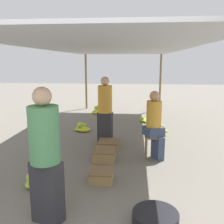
{
  "coord_description": "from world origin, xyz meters",
  "views": [
    {
      "loc": [
        0.55,
        -1.86,
        1.93
      ],
      "look_at": [
        0.0,
        3.81,
        0.78
      ],
      "focal_mm": 40.0,
      "sensor_mm": 36.0,
      "label": 1
    }
  ],
  "objects_px": {
    "banana_pile_right_1": "(148,120)",
    "vendor_foreground": "(45,155)",
    "banana_pile_left_1": "(97,110)",
    "crate_far": "(104,155)",
    "stool": "(153,140)",
    "basin_black": "(155,218)",
    "banana_pile_right_0": "(160,131)",
    "shopper_walking_mid": "(105,109)",
    "crate_near": "(109,144)",
    "banana_pile_left_0": "(82,128)",
    "crate_mid": "(102,176)",
    "banana_pile_left_2": "(37,180)",
    "vendor_seated": "(155,123)"
  },
  "relations": [
    {
      "from": "banana_pile_right_1",
      "to": "vendor_foreground",
      "type": "bearing_deg",
      "value": -105.19
    },
    {
      "from": "banana_pile_left_1",
      "to": "crate_far",
      "type": "distance_m",
      "value": 4.56
    },
    {
      "from": "stool",
      "to": "vendor_foreground",
      "type": "bearing_deg",
      "value": -122.35
    },
    {
      "from": "basin_black",
      "to": "banana_pile_right_0",
      "type": "xyz_separation_m",
      "value": [
        0.4,
        3.81,
        0.02
      ]
    },
    {
      "from": "crate_far",
      "to": "shopper_walking_mid",
      "type": "xyz_separation_m",
      "value": [
        -0.13,
        1.16,
        0.71
      ]
    },
    {
      "from": "crate_near",
      "to": "shopper_walking_mid",
      "type": "xyz_separation_m",
      "value": [
        -0.13,
        0.38,
        0.74
      ]
    },
    {
      "from": "basin_black",
      "to": "crate_far",
      "type": "relative_size",
      "value": 1.29
    },
    {
      "from": "banana_pile_right_1",
      "to": "crate_far",
      "type": "distance_m",
      "value": 3.51
    },
    {
      "from": "banana_pile_left_0",
      "to": "shopper_walking_mid",
      "type": "bearing_deg",
      "value": -50.35
    },
    {
      "from": "crate_mid",
      "to": "banana_pile_left_2",
      "type": "bearing_deg",
      "value": -165.53
    },
    {
      "from": "basin_black",
      "to": "banana_pile_left_1",
      "type": "relative_size",
      "value": 1.32
    },
    {
      "from": "vendor_seated",
      "to": "crate_near",
      "type": "relative_size",
      "value": 2.81
    },
    {
      "from": "banana_pile_left_1",
      "to": "crate_far",
      "type": "relative_size",
      "value": 0.98
    },
    {
      "from": "vendor_seated",
      "to": "crate_far",
      "type": "xyz_separation_m",
      "value": [
        -0.98,
        -0.25,
        -0.61
      ]
    },
    {
      "from": "crate_mid",
      "to": "shopper_walking_mid",
      "type": "relative_size",
      "value": 0.24
    },
    {
      "from": "banana_pile_left_0",
      "to": "shopper_walking_mid",
      "type": "xyz_separation_m",
      "value": [
        0.77,
        -0.93,
        0.73
      ]
    },
    {
      "from": "banana_pile_left_2",
      "to": "crate_near",
      "type": "height_order",
      "value": "banana_pile_left_2"
    },
    {
      "from": "banana_pile_left_1",
      "to": "vendor_foreground",
      "type": "bearing_deg",
      "value": -86.33
    },
    {
      "from": "crate_far",
      "to": "banana_pile_left_2",
      "type": "bearing_deg",
      "value": -129.36
    },
    {
      "from": "basin_black",
      "to": "shopper_walking_mid",
      "type": "height_order",
      "value": "shopper_walking_mid"
    },
    {
      "from": "banana_pile_right_0",
      "to": "crate_near",
      "type": "distance_m",
      "value": 1.69
    },
    {
      "from": "banana_pile_right_0",
      "to": "shopper_walking_mid",
      "type": "xyz_separation_m",
      "value": [
        -1.39,
        -0.76,
        0.73
      ]
    },
    {
      "from": "banana_pile_left_2",
      "to": "crate_near",
      "type": "bearing_deg",
      "value": 63.97
    },
    {
      "from": "vendor_seated",
      "to": "crate_mid",
      "type": "distance_m",
      "value": 1.58
    },
    {
      "from": "stool",
      "to": "crate_far",
      "type": "bearing_deg",
      "value": -164.87
    },
    {
      "from": "banana_pile_left_2",
      "to": "banana_pile_left_1",
      "type": "bearing_deg",
      "value": 89.33
    },
    {
      "from": "banana_pile_left_2",
      "to": "crate_near",
      "type": "xyz_separation_m",
      "value": [
        0.93,
        1.9,
        -0.02
      ]
    },
    {
      "from": "basin_black",
      "to": "banana_pile_left_0",
      "type": "distance_m",
      "value": 4.36
    },
    {
      "from": "banana_pile_left_2",
      "to": "stool",
      "type": "bearing_deg",
      "value": 36.33
    },
    {
      "from": "shopper_walking_mid",
      "to": "banana_pile_left_1",
      "type": "bearing_deg",
      "value": 102.41
    },
    {
      "from": "banana_pile_left_0",
      "to": "banana_pile_right_1",
      "type": "relative_size",
      "value": 0.87
    },
    {
      "from": "banana_pile_left_2",
      "to": "shopper_walking_mid",
      "type": "xyz_separation_m",
      "value": [
        0.8,
        2.28,
        0.72
      ]
    },
    {
      "from": "basin_black",
      "to": "crate_near",
      "type": "distance_m",
      "value": 2.81
    },
    {
      "from": "banana_pile_left_0",
      "to": "banana_pile_left_2",
      "type": "relative_size",
      "value": 1.13
    },
    {
      "from": "basin_black",
      "to": "banana_pile_left_1",
      "type": "height_order",
      "value": "banana_pile_left_1"
    },
    {
      "from": "banana_pile_right_0",
      "to": "crate_mid",
      "type": "xyz_separation_m",
      "value": [
        -1.2,
        -2.78,
        -0.0
      ]
    },
    {
      "from": "banana_pile_left_2",
      "to": "banana_pile_right_0",
      "type": "bearing_deg",
      "value": 54.31
    },
    {
      "from": "banana_pile_left_1",
      "to": "banana_pile_right_1",
      "type": "height_order",
      "value": "banana_pile_left_1"
    },
    {
      "from": "shopper_walking_mid",
      "to": "crate_near",
      "type": "bearing_deg",
      "value": -70.68
    },
    {
      "from": "stool",
      "to": "banana_pile_left_0",
      "type": "bearing_deg",
      "value": 135.52
    },
    {
      "from": "vendor_seated",
      "to": "basin_black",
      "type": "distance_m",
      "value": 2.25
    },
    {
      "from": "crate_far",
      "to": "vendor_foreground",
      "type": "bearing_deg",
      "value": -102.8
    },
    {
      "from": "banana_pile_left_0",
      "to": "vendor_foreground",
      "type": "bearing_deg",
      "value": -83.57
    },
    {
      "from": "crate_mid",
      "to": "crate_far",
      "type": "relative_size",
      "value": 0.88
    },
    {
      "from": "banana_pile_right_0",
      "to": "vendor_seated",
      "type": "bearing_deg",
      "value": -99.51
    },
    {
      "from": "vendor_seated",
      "to": "banana_pile_right_1",
      "type": "relative_size",
      "value": 2.2
    },
    {
      "from": "banana_pile_left_1",
      "to": "crate_mid",
      "type": "distance_m",
      "value": 5.43
    },
    {
      "from": "banana_pile_right_0",
      "to": "crate_near",
      "type": "xyz_separation_m",
      "value": [
        -1.25,
        -1.14,
        -0.02
      ]
    },
    {
      "from": "stool",
      "to": "crate_far",
      "type": "distance_m",
      "value": 1.03
    },
    {
      "from": "crate_near",
      "to": "banana_pile_left_0",
      "type": "bearing_deg",
      "value": 124.63
    }
  ]
}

